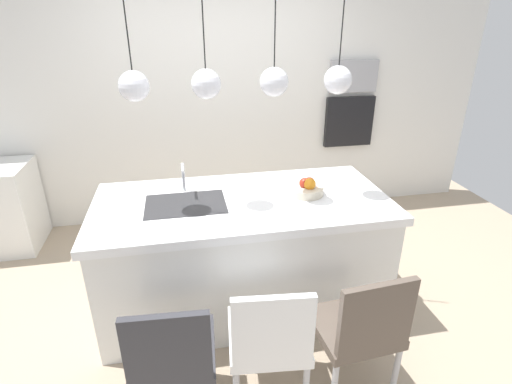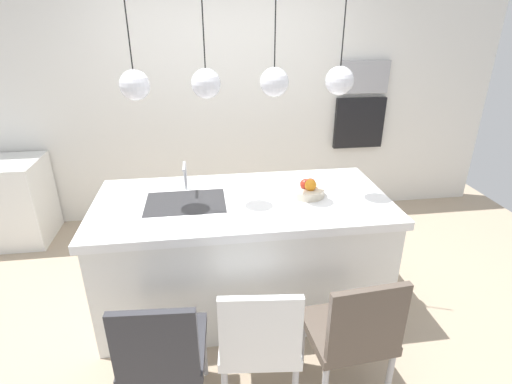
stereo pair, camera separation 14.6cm
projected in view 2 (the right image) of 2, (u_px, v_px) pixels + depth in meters
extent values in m
plane|color=tan|center=(244.00, 299.00, 3.22)|extent=(6.60, 6.60, 0.00)
cube|color=silver|center=(225.00, 100.00, 4.18)|extent=(6.00, 0.10, 2.60)
cube|color=white|center=(243.00, 255.00, 3.05)|extent=(2.06, 0.95, 0.84)
cube|color=white|center=(242.00, 203.00, 2.86)|extent=(2.12, 1.01, 0.06)
cube|color=#2D2D30|center=(186.00, 203.00, 2.80)|extent=(0.56, 0.40, 0.02)
cylinder|color=silver|center=(185.00, 176.00, 2.97)|extent=(0.02, 0.02, 0.22)
cylinder|color=silver|center=(184.00, 167.00, 2.86)|extent=(0.02, 0.16, 0.02)
cylinder|color=beige|center=(307.00, 191.00, 2.90)|extent=(0.25, 0.25, 0.06)
sphere|color=#B22D1E|center=(310.00, 184.00, 2.87)|extent=(0.08, 0.08, 0.08)
sphere|color=#B22D1E|center=(305.00, 184.00, 2.88)|extent=(0.08, 0.08, 0.08)
sphere|color=orange|center=(310.00, 185.00, 2.85)|extent=(0.09, 0.09, 0.09)
cube|color=#9E9EA3|center=(364.00, 77.00, 4.21)|extent=(0.54, 0.08, 0.34)
cube|color=black|center=(359.00, 123.00, 4.42)|extent=(0.56, 0.08, 0.56)
cube|color=#333338|center=(165.00, 348.00, 2.17)|extent=(0.47, 0.50, 0.06)
cube|color=#333338|center=(155.00, 345.00, 1.88)|extent=(0.42, 0.07, 0.40)
cylinder|color=#B2B2B7|center=(204.00, 349.00, 2.46)|extent=(0.04, 0.04, 0.41)
cylinder|color=#B2B2B7|center=(143.00, 353.00, 2.44)|extent=(0.04, 0.04, 0.41)
cube|color=white|center=(259.00, 336.00, 2.23)|extent=(0.48, 0.50, 0.06)
cube|color=white|center=(261.00, 331.00, 1.94)|extent=(0.42, 0.08, 0.41)
cylinder|color=#B2B2B7|center=(287.00, 341.00, 2.51)|extent=(0.04, 0.04, 0.43)
cylinder|color=#B2B2B7|center=(228.00, 343.00, 2.50)|extent=(0.04, 0.04, 0.43)
cube|color=brown|center=(347.00, 331.00, 2.31)|extent=(0.49, 0.48, 0.06)
cube|color=brown|center=(367.00, 322.00, 2.03)|extent=(0.43, 0.07, 0.42)
cylinder|color=#B2B2B7|center=(359.00, 332.00, 2.61)|extent=(0.04, 0.04, 0.40)
cylinder|color=#B2B2B7|center=(302.00, 342.00, 2.53)|extent=(0.04, 0.04, 0.40)
cylinder|color=#B2B2B7|center=(389.00, 379.00, 2.27)|extent=(0.04, 0.04, 0.40)
sphere|color=silver|center=(135.00, 85.00, 2.43)|extent=(0.19, 0.19, 0.19)
cylinder|color=black|center=(126.00, 15.00, 2.27)|extent=(0.01, 0.01, 0.60)
sphere|color=silver|center=(206.00, 84.00, 2.49)|extent=(0.19, 0.19, 0.19)
cylinder|color=black|center=(203.00, 15.00, 2.33)|extent=(0.01, 0.01, 0.60)
sphere|color=silver|center=(274.00, 82.00, 2.54)|extent=(0.19, 0.19, 0.19)
cylinder|color=black|center=(275.00, 15.00, 2.38)|extent=(0.01, 0.01, 0.60)
sphere|color=silver|center=(340.00, 81.00, 2.60)|extent=(0.19, 0.19, 0.19)
cylinder|color=black|center=(345.00, 15.00, 2.44)|extent=(0.01, 0.01, 0.60)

